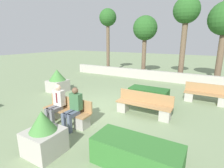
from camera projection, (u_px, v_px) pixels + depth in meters
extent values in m
plane|color=gray|center=(110.00, 107.00, 7.43)|extent=(60.00, 60.00, 0.00)
cube|color=#ADA89E|center=(153.00, 75.00, 12.41)|extent=(13.22, 0.30, 0.67)
cube|color=#A37A4C|center=(66.00, 111.00, 5.97)|extent=(1.84, 0.44, 0.05)
cube|color=#A37A4C|center=(71.00, 103.00, 6.11)|extent=(1.84, 0.04, 0.40)
cube|color=#ADA89E|center=(53.00, 113.00, 6.36)|extent=(0.36, 0.40, 0.41)
cube|color=#ADA89E|center=(82.00, 122.00, 5.69)|extent=(0.36, 0.40, 0.41)
cube|color=#A37A4C|center=(143.00, 105.00, 6.57)|extent=(2.13, 0.44, 0.05)
cube|color=#A37A4C|center=(146.00, 97.00, 6.71)|extent=(2.13, 0.04, 0.40)
cube|color=#ADA89E|center=(123.00, 106.00, 7.03)|extent=(0.36, 0.40, 0.41)
cube|color=#ADA89E|center=(165.00, 115.00, 6.22)|extent=(0.36, 0.40, 0.41)
cube|color=#A37A4C|center=(206.00, 94.00, 7.83)|extent=(1.81, 0.44, 0.05)
cube|color=#A37A4C|center=(207.00, 88.00, 7.98)|extent=(1.81, 0.04, 0.40)
cube|color=#ADA89E|center=(189.00, 96.00, 8.22)|extent=(0.36, 0.40, 0.41)
cube|color=#ADA89E|center=(223.00, 101.00, 7.56)|extent=(0.36, 0.40, 0.41)
cube|color=slate|center=(53.00, 108.00, 5.97)|extent=(0.14, 0.46, 0.13)
cube|color=slate|center=(57.00, 109.00, 5.88)|extent=(0.14, 0.46, 0.13)
cube|color=slate|center=(47.00, 117.00, 5.85)|extent=(0.11, 0.11, 0.59)
cube|color=slate|center=(52.00, 118.00, 5.73)|extent=(0.11, 0.11, 0.59)
cube|color=beige|center=(59.00, 98.00, 6.04)|extent=(0.38, 0.22, 0.54)
sphere|color=beige|center=(58.00, 87.00, 5.94)|extent=(0.20, 0.20, 0.20)
cube|color=maroon|center=(57.00, 98.00, 5.94)|extent=(0.06, 0.01, 0.35)
cube|color=#515B70|center=(69.00, 113.00, 5.60)|extent=(0.14, 0.46, 0.13)
cube|color=#515B70|center=(74.00, 114.00, 5.50)|extent=(0.14, 0.46, 0.13)
cube|color=#515B70|center=(64.00, 122.00, 5.48)|extent=(0.11, 0.11, 0.59)
cube|color=#515B70|center=(70.00, 124.00, 5.36)|extent=(0.11, 0.11, 0.59)
cube|color=#3D6B42|center=(76.00, 101.00, 5.67)|extent=(0.38, 0.22, 0.54)
sphere|color=brown|center=(75.00, 91.00, 5.56)|extent=(0.20, 0.20, 0.20)
cube|color=#235623|center=(148.00, 97.00, 7.60)|extent=(1.64, 0.76, 0.77)
cube|color=#33702D|center=(136.00, 154.00, 3.90)|extent=(1.99, 0.83, 0.64)
cube|color=#ADA89E|center=(58.00, 86.00, 9.66)|extent=(0.95, 0.95, 0.64)
cone|color=#47843D|center=(57.00, 75.00, 9.50)|extent=(0.91, 0.91, 0.60)
cube|color=#ADA89E|center=(44.00, 142.00, 4.38)|extent=(0.85, 0.85, 0.64)
cone|color=#47843D|center=(42.00, 121.00, 4.23)|extent=(0.67, 0.67, 0.51)
cylinder|color=brown|center=(108.00, 48.00, 14.68)|extent=(0.27, 0.27, 4.16)
sphere|color=#285B23|center=(108.00, 17.00, 14.07)|extent=(1.38, 1.38, 1.38)
cylinder|color=brown|center=(144.00, 56.00, 13.64)|extent=(0.32, 0.32, 3.14)
sphere|color=#285B23|center=(145.00, 28.00, 13.13)|extent=(1.82, 1.82, 1.82)
cylinder|color=brown|center=(183.00, 50.00, 11.88)|extent=(0.36, 0.36, 4.19)
sphere|color=#285B23|center=(187.00, 10.00, 11.24)|extent=(1.70, 1.70, 1.70)
cylinder|color=brown|center=(220.00, 56.00, 11.32)|extent=(0.39, 0.39, 3.51)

